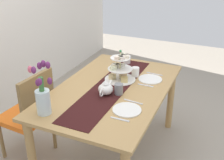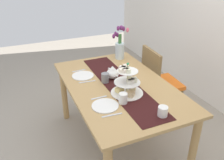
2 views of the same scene
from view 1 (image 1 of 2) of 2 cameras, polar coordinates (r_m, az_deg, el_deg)
name	(u,v)px [view 1 (image 1 of 2)]	position (r m, az deg, el deg)	size (l,w,h in m)	color
ground_plane	(112,153)	(3.00, 0.04, -14.54)	(8.00, 8.00, 0.00)	gray
dining_table	(112,98)	(2.64, 0.05, -3.64)	(1.56, 0.96, 0.75)	tan
chair_left	(30,112)	(2.80, -16.21, -6.26)	(0.45, 0.45, 0.91)	olive
table_runner	(111,87)	(2.59, -0.29, -1.48)	(1.42, 0.30, 0.00)	black
tiered_cake_stand	(120,69)	(2.70, 1.65, 2.17)	(0.30, 0.30, 0.30)	beige
teapot	(106,88)	(2.44, -1.31, -1.72)	(0.24, 0.13, 0.14)	white
tulip_vase	(43,96)	(2.19, -13.84, -3.14)	(0.14, 0.21, 0.42)	silver
cream_jug	(127,60)	(3.13, 3.03, 4.13)	(0.08, 0.08, 0.09)	white
dinner_plate_left	(127,110)	(2.24, 3.03, -6.04)	(0.23, 0.23, 0.01)	white
fork_left	(120,119)	(2.13, 1.61, -7.94)	(0.02, 0.15, 0.01)	silver
knife_left	(133,102)	(2.36, 4.31, -4.40)	(0.01, 0.17, 0.01)	silver
dinner_plate_right	(150,79)	(2.77, 7.72, 0.16)	(0.23, 0.23, 0.01)	white
fork_right	(146,85)	(2.64, 6.80, -1.10)	(0.02, 0.15, 0.01)	silver
knife_right	(154,74)	(2.90, 8.55, 1.23)	(0.01, 0.17, 0.01)	silver
mug_grey	(119,89)	(2.45, 1.36, -1.83)	(0.08, 0.08, 0.10)	slate
mug_white_text	(135,72)	(2.81, 4.74, 1.63)	(0.08, 0.08, 0.10)	white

